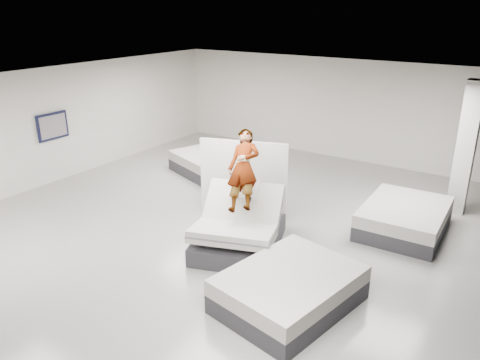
{
  "coord_description": "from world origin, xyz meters",
  "views": [
    {
      "loc": [
        5.39,
        -7.17,
        4.77
      ],
      "look_at": [
        -0.14,
        1.17,
        1.0
      ],
      "focal_mm": 35.0,
      "sensor_mm": 36.0,
      "label": 1
    }
  ],
  "objects_px": {
    "hero_bed": "(239,230)",
    "person": "(243,182)",
    "flat_bed_right_far": "(404,218)",
    "flat_bed_right_near": "(289,289)",
    "remote": "(250,200)",
    "column": "(466,149)",
    "wall_poster": "(53,126)",
    "flat_bed_left_far": "(210,164)",
    "divider_panel": "(243,180)"
  },
  "relations": [
    {
      "from": "hero_bed",
      "to": "flat_bed_right_far",
      "type": "bearing_deg",
      "value": 45.36
    },
    {
      "from": "person",
      "to": "wall_poster",
      "type": "distance_m",
      "value": 6.42
    },
    {
      "from": "flat_bed_right_near",
      "to": "wall_poster",
      "type": "xyz_separation_m",
      "value": [
        -8.34,
        1.67,
        1.29
      ]
    },
    {
      "from": "hero_bed",
      "to": "remote",
      "type": "bearing_deg",
      "value": 13.01
    },
    {
      "from": "person",
      "to": "column",
      "type": "distance_m",
      "value": 5.45
    },
    {
      "from": "divider_panel",
      "to": "flat_bed_left_far",
      "type": "relative_size",
      "value": 0.79
    },
    {
      "from": "flat_bed_right_far",
      "to": "column",
      "type": "bearing_deg",
      "value": 66.63
    },
    {
      "from": "remote",
      "to": "column",
      "type": "distance_m",
      "value": 5.47
    },
    {
      "from": "hero_bed",
      "to": "remote",
      "type": "xyz_separation_m",
      "value": [
        0.22,
        0.05,
        0.7
      ]
    },
    {
      "from": "hero_bed",
      "to": "wall_poster",
      "type": "xyz_separation_m",
      "value": [
        -6.52,
        0.46,
        1.19
      ]
    },
    {
      "from": "column",
      "to": "wall_poster",
      "type": "relative_size",
      "value": 3.37
    },
    {
      "from": "person",
      "to": "divider_panel",
      "type": "bearing_deg",
      "value": 103.66
    },
    {
      "from": "hero_bed",
      "to": "person",
      "type": "distance_m",
      "value": 1.0
    },
    {
      "from": "flat_bed_right_far",
      "to": "column",
      "type": "xyz_separation_m",
      "value": [
        0.77,
        1.79,
        1.29
      ]
    },
    {
      "from": "remote",
      "to": "flat_bed_left_far",
      "type": "distance_m",
      "value": 4.85
    },
    {
      "from": "person",
      "to": "column",
      "type": "xyz_separation_m",
      "value": [
        3.52,
        4.15,
        0.25
      ]
    },
    {
      "from": "flat_bed_left_far",
      "to": "wall_poster",
      "type": "height_order",
      "value": "wall_poster"
    },
    {
      "from": "remote",
      "to": "column",
      "type": "height_order",
      "value": "column"
    },
    {
      "from": "divider_panel",
      "to": "hero_bed",
      "type": "bearing_deg",
      "value": -78.34
    },
    {
      "from": "divider_panel",
      "to": "wall_poster",
      "type": "xyz_separation_m",
      "value": [
        -5.75,
        -0.87,
        0.66
      ]
    },
    {
      "from": "flat_bed_left_far",
      "to": "remote",
      "type": "bearing_deg",
      "value": -43.28
    },
    {
      "from": "flat_bed_right_far",
      "to": "flat_bed_right_near",
      "type": "bearing_deg",
      "value": -101.98
    },
    {
      "from": "divider_panel",
      "to": "flat_bed_right_far",
      "type": "xyz_separation_m",
      "value": [
        3.41,
        1.34,
        -0.63
      ]
    },
    {
      "from": "flat_bed_right_far",
      "to": "wall_poster",
      "type": "xyz_separation_m",
      "value": [
        -9.16,
        -2.21,
        1.29
      ]
    },
    {
      "from": "flat_bed_right_far",
      "to": "divider_panel",
      "type": "bearing_deg",
      "value": -158.57
    },
    {
      "from": "divider_panel",
      "to": "flat_bed_right_far",
      "type": "distance_m",
      "value": 3.71
    },
    {
      "from": "flat_bed_right_far",
      "to": "flat_bed_right_near",
      "type": "height_order",
      "value": "flat_bed_right_near"
    },
    {
      "from": "remote",
      "to": "flat_bed_right_far",
      "type": "height_order",
      "value": "remote"
    },
    {
      "from": "hero_bed",
      "to": "flat_bed_left_far",
      "type": "bearing_deg",
      "value": 134.46
    },
    {
      "from": "divider_panel",
      "to": "wall_poster",
      "type": "distance_m",
      "value": 5.86
    },
    {
      "from": "remote",
      "to": "person",
      "type": "bearing_deg",
      "value": 122.15
    },
    {
      "from": "divider_panel",
      "to": "flat_bed_right_far",
      "type": "relative_size",
      "value": 0.91
    },
    {
      "from": "flat_bed_left_far",
      "to": "wall_poster",
      "type": "bearing_deg",
      "value": -138.63
    },
    {
      "from": "divider_panel",
      "to": "wall_poster",
      "type": "bearing_deg",
      "value": 170.21
    },
    {
      "from": "hero_bed",
      "to": "wall_poster",
      "type": "bearing_deg",
      "value": 175.97
    },
    {
      "from": "hero_bed",
      "to": "flat_bed_left_far",
      "type": "relative_size",
      "value": 0.98
    },
    {
      "from": "flat_bed_left_far",
      "to": "column",
      "type": "distance_m",
      "value": 6.89
    },
    {
      "from": "hero_bed",
      "to": "flat_bed_left_far",
      "type": "height_order",
      "value": "hero_bed"
    },
    {
      "from": "person",
      "to": "remote",
      "type": "distance_m",
      "value": 0.48
    },
    {
      "from": "remote",
      "to": "divider_panel",
      "type": "height_order",
      "value": "divider_panel"
    },
    {
      "from": "person",
      "to": "flat_bed_left_far",
      "type": "bearing_deg",
      "value": 116.99
    },
    {
      "from": "hero_bed",
      "to": "person",
      "type": "bearing_deg",
      "value": 109.28
    },
    {
      "from": "flat_bed_left_far",
      "to": "column",
      "type": "bearing_deg",
      "value": 9.61
    },
    {
      "from": "person",
      "to": "column",
      "type": "relative_size",
      "value": 0.57
    },
    {
      "from": "flat_bed_right_far",
      "to": "flat_bed_left_far",
      "type": "distance_m",
      "value": 5.94
    },
    {
      "from": "person",
      "to": "flat_bed_left_far",
      "type": "relative_size",
      "value": 0.7
    },
    {
      "from": "remote",
      "to": "flat_bed_right_far",
      "type": "relative_size",
      "value": 0.06
    },
    {
      "from": "flat_bed_right_far",
      "to": "wall_poster",
      "type": "distance_m",
      "value": 9.51
    },
    {
      "from": "hero_bed",
      "to": "flat_bed_right_far",
      "type": "relative_size",
      "value": 1.12
    },
    {
      "from": "person",
      "to": "divider_panel",
      "type": "distance_m",
      "value": 1.29
    }
  ]
}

